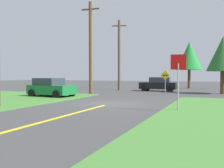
% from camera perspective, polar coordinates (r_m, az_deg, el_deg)
% --- Properties ---
extents(ground_plane, '(120.00, 120.00, 0.00)m').
position_cam_1_polar(ground_plane, '(16.27, -0.34, -4.55)').
color(ground_plane, '#404040').
extents(lane_stripe_center, '(0.20, 14.00, 0.01)m').
position_cam_1_polar(lane_stripe_center, '(9.55, -19.95, -9.37)').
color(lane_stripe_center, yellow).
rests_on(lane_stripe_center, ground).
extents(stop_sign, '(0.78, 0.13, 2.94)m').
position_cam_1_polar(stop_sign, '(13.18, 15.00, 2.88)').
color(stop_sign, '#9EA0A8').
rests_on(stop_sign, ground).
extents(car_approaching_junction, '(4.25, 2.17, 1.62)m').
position_cam_1_polar(car_approaching_junction, '(29.36, 10.65, -0.05)').
color(car_approaching_junction, black).
rests_on(car_approaching_junction, ground).
extents(parked_car_near_building, '(4.03, 2.44, 1.62)m').
position_cam_1_polar(parked_car_near_building, '(21.70, -13.83, -0.81)').
color(parked_car_near_building, '#196B33').
rests_on(parked_car_near_building, ground).
extents(utility_pole_mid, '(1.80, 0.32, 8.98)m').
position_cam_1_polar(utility_pole_mid, '(24.52, -4.96, 8.44)').
color(utility_pole_mid, brown).
rests_on(utility_pole_mid, ground).
extents(utility_pole_far, '(1.78, 0.52, 8.61)m').
position_cam_1_polar(utility_pole_far, '(30.76, 1.65, 6.80)').
color(utility_pole_far, brown).
rests_on(utility_pole_far, ground).
extents(direction_sign, '(0.91, 0.08, 2.30)m').
position_cam_1_polar(direction_sign, '(23.74, 12.14, 0.94)').
color(direction_sign, slate).
rests_on(direction_sign, ground).
extents(oak_tree_left, '(3.15, 3.15, 5.73)m').
position_cam_1_polar(oak_tree_left, '(26.92, 24.20, 6.34)').
color(oak_tree_left, brown).
rests_on(oak_tree_left, ground).
extents(pine_tree_center, '(3.58, 3.58, 6.54)m').
position_cam_1_polar(pine_tree_center, '(36.67, 17.36, 6.17)').
color(pine_tree_center, brown).
rests_on(pine_tree_center, ground).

